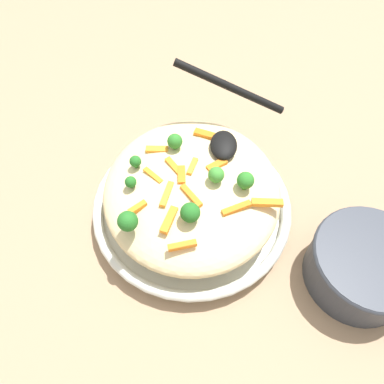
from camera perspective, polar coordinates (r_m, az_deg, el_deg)
name	(u,v)px	position (r m, az deg, el deg)	size (l,w,h in m)	color
ground_plane	(192,213)	(0.61, 0.00, -3.24)	(2.40, 2.40, 0.00)	#9E7F60
serving_bowl	(192,207)	(0.60, 0.00, -2.30)	(0.31, 0.31, 0.04)	silver
pasta_mound	(192,190)	(0.55, 0.00, 0.29)	(0.27, 0.26, 0.07)	beige
carrot_piece_0	(195,167)	(0.53, 0.52, 3.89)	(0.03, 0.01, 0.01)	orange
carrot_piece_1	(217,165)	(0.54, 3.79, 4.08)	(0.03, 0.01, 0.01)	orange
carrot_piece_2	(157,149)	(0.56, -5.36, 6.49)	(0.03, 0.01, 0.01)	orange
carrot_piece_3	(206,135)	(0.58, 2.20, 8.70)	(0.04, 0.01, 0.01)	orange
carrot_piece_4	(236,208)	(0.50, 6.76, -2.49)	(0.04, 0.01, 0.01)	orange
carrot_piece_5	(267,203)	(0.52, 11.37, -1.59)	(0.04, 0.01, 0.01)	orange
carrot_piece_6	(181,175)	(0.52, -1.61, 2.59)	(0.03, 0.01, 0.01)	orange
carrot_piece_7	(182,245)	(0.47, -1.49, -8.13)	(0.04, 0.01, 0.01)	orange
carrot_piece_8	(153,177)	(0.53, -5.95, 2.33)	(0.03, 0.01, 0.01)	orange
carrot_piece_9	(169,220)	(0.49, -3.51, -4.26)	(0.04, 0.01, 0.01)	orange
carrot_piece_10	(167,194)	(0.51, -3.86, -0.34)	(0.04, 0.01, 0.01)	orange
carrot_piece_11	(138,208)	(0.51, -8.28, -2.37)	(0.03, 0.01, 0.01)	orange
carrot_piece_12	(173,166)	(0.54, -2.85, 3.97)	(0.03, 0.01, 0.01)	orange
carrot_piece_13	(190,196)	(0.51, -0.25, -0.61)	(0.04, 0.01, 0.01)	orange
broccoli_floret_0	(128,221)	(0.48, -9.74, -4.44)	(0.03, 0.03, 0.03)	#205B1C
broccoli_floret_1	(191,213)	(0.48, -0.22, -3.17)	(0.03, 0.03, 0.03)	#205B1C
broccoli_floret_2	(131,182)	(0.52, -9.32, 1.50)	(0.02, 0.02, 0.02)	#205B1C
broccoli_floret_3	(135,161)	(0.54, -8.61, 4.61)	(0.02, 0.02, 0.02)	#205B1C
broccoli_floret_4	(245,181)	(0.51, 8.14, 1.72)	(0.02, 0.02, 0.03)	#296820
broccoli_floret_5	(175,141)	(0.55, -2.62, 7.69)	(0.02, 0.02, 0.03)	#296820
broccoli_floret_6	(216,175)	(0.51, 3.70, 2.62)	(0.02, 0.02, 0.03)	#377928
serving_spoon	(226,122)	(0.57, 5.25, 10.60)	(0.13, 0.17, 0.09)	black
companion_bowl	(364,265)	(0.58, 24.76, -10.04)	(0.16, 0.16, 0.07)	#333842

